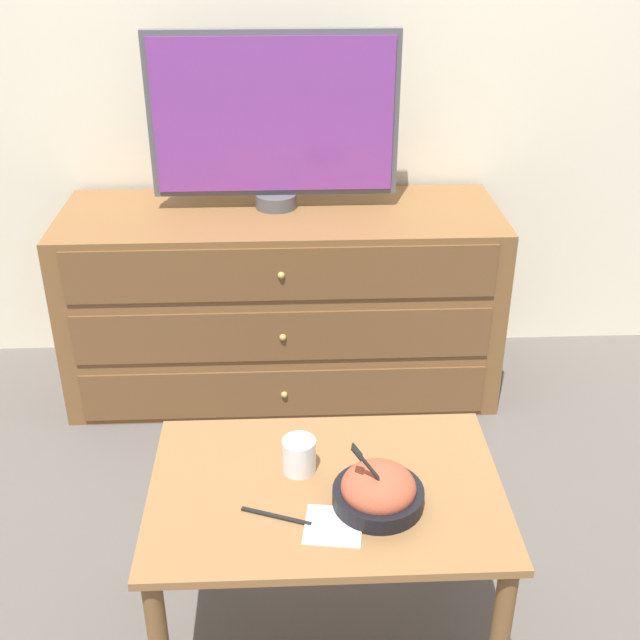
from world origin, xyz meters
TOP-DOWN VIEW (x-y plane):
  - ground_plane at (0.00, 0.00)m, footprint 12.00×12.00m
  - wall_back at (0.00, 0.03)m, footprint 12.00×0.05m
  - dresser at (-0.15, -0.30)m, footprint 1.56×0.56m
  - tv at (-0.16, -0.25)m, footprint 0.85×0.15m
  - coffee_table at (-0.05, -1.53)m, footprint 0.81×0.55m
  - takeout_bowl at (0.06, -1.59)m, footprint 0.20×0.20m
  - drink_cup at (-0.11, -1.46)m, footprint 0.08×0.08m
  - napkin at (-0.04, -1.66)m, footprint 0.14×0.14m
  - knife at (-0.16, -1.62)m, footprint 0.16×0.07m

SIDE VIEW (x-z plane):
  - ground_plane at x=0.00m, z-range 0.00..0.00m
  - dresser at x=-0.15m, z-range 0.00..0.70m
  - coffee_table at x=-0.05m, z-range 0.16..0.65m
  - napkin at x=-0.04m, z-range 0.49..0.49m
  - knife at x=-0.16m, z-range 0.49..0.49m
  - takeout_bowl at x=0.06m, z-range 0.44..0.61m
  - drink_cup at x=-0.11m, z-range 0.48..0.57m
  - tv at x=-0.16m, z-range 0.71..1.32m
  - wall_back at x=0.00m, z-range 0.00..2.60m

